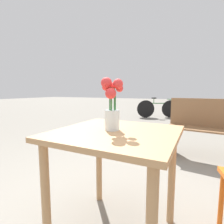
{
  "coord_description": "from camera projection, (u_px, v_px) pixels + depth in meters",
  "views": [
    {
      "loc": [
        0.44,
        -0.96,
        0.96
      ],
      "look_at": [
        -0.03,
        0.01,
        0.83
      ],
      "focal_mm": 28.0,
      "sensor_mm": 36.0,
      "label": 1
    }
  ],
  "objects": [
    {
      "name": "flower_vase",
      "position": [
        112.0,
        106.0,
        1.07
      ],
      "size": [
        0.14,
        0.15,
        0.33
      ],
      "color": "silver",
      "rests_on": "table_front"
    },
    {
      "name": "bicycle",
      "position": [
        158.0,
        108.0,
        6.28
      ],
      "size": [
        1.35,
        0.78,
        0.72
      ],
      "color": "black",
      "rests_on": "ground_plane"
    },
    {
      "name": "table_front",
      "position": [
        116.0,
        150.0,
        1.09
      ],
      "size": [
        0.73,
        0.71,
        0.71
      ],
      "color": "tan",
      "rests_on": "ground_plane"
    }
  ]
}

